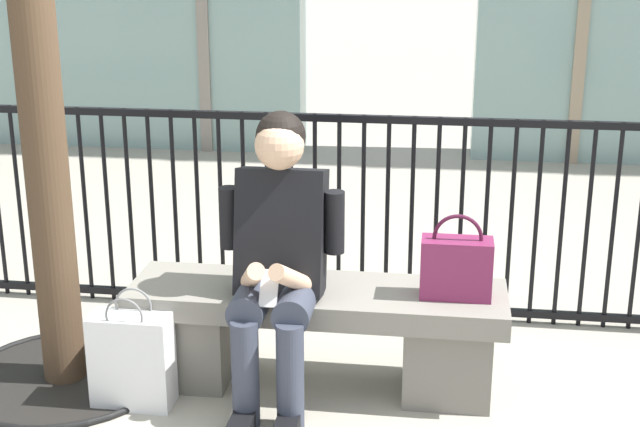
{
  "coord_description": "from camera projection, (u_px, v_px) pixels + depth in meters",
  "views": [
    {
      "loc": [
        0.51,
        -3.53,
        1.91
      ],
      "look_at": [
        0.0,
        0.1,
        0.75
      ],
      "focal_mm": 50.9,
      "sensor_mm": 36.0,
      "label": 1
    }
  ],
  "objects": [
    {
      "name": "ground_plane",
      "position": [
        317.0,
        383.0,
        3.97
      ],
      "size": [
        60.0,
        60.0,
        0.0
      ],
      "primitive_type": "plane",
      "color": "#A8A091"
    },
    {
      "name": "stone_bench",
      "position": [
        317.0,
        327.0,
        3.89
      ],
      "size": [
        1.6,
        0.44,
        0.45
      ],
      "color": "gray",
      "rests_on": "ground"
    },
    {
      "name": "seated_person_with_phone",
      "position": [
        278.0,
        252.0,
        3.67
      ],
      "size": [
        0.52,
        0.66,
        1.21
      ],
      "color": "#383D4C",
      "rests_on": "ground"
    },
    {
      "name": "handbag_on_bench",
      "position": [
        456.0,
        266.0,
        3.71
      ],
      "size": [
        0.29,
        0.14,
        0.36
      ],
      "color": "#7A234C",
      "rests_on": "stone_bench"
    },
    {
      "name": "shopping_bag",
      "position": [
        132.0,
        359.0,
        3.74
      ],
      "size": [
        0.33,
        0.16,
        0.5
      ],
      "color": "white",
      "rests_on": "ground"
    },
    {
      "name": "plaza_railing",
      "position": [
        339.0,
        215.0,
        4.55
      ],
      "size": [
        7.07,
        0.04,
        1.04
      ],
      "color": "black",
      "rests_on": "ground"
    }
  ]
}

